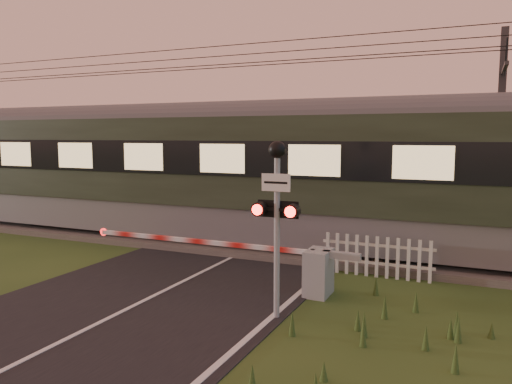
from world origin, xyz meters
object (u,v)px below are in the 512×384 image
at_px(boom_gate, 302,268).
at_px(picket_fence, 377,257).
at_px(crossing_signal, 277,198).
at_px(catenary_mast, 499,137).

xyz_separation_m(boom_gate, picket_fence, (1.25, 1.88, -0.06)).
bearing_deg(picket_fence, crossing_signal, -109.11).
relative_size(boom_gate, picket_fence, 2.53).
distance_m(crossing_signal, catenary_mast, 8.59).
height_order(boom_gate, picket_fence, boom_gate).
height_order(boom_gate, catenary_mast, catenary_mast).
relative_size(picket_fence, catenary_mast, 0.42).
bearing_deg(catenary_mast, picket_fence, -122.73).
distance_m(crossing_signal, picket_fence, 4.09).
xyz_separation_m(picket_fence, catenary_mast, (2.64, 4.11, 2.85)).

